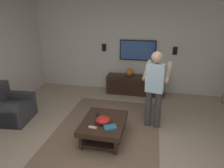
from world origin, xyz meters
TOP-DOWN VIEW (x-y plane):
  - ground_plane at (0.00, 0.00)m, footprint 7.39×7.39m
  - wall_back_tv at (3.13, 0.00)m, footprint 0.10×6.28m
  - area_rug at (0.60, 0.28)m, footprint 3.06×2.14m
  - armchair at (0.66, 2.53)m, footprint 0.88×0.89m
  - coffee_table at (0.40, 0.28)m, footprint 1.00×0.80m
  - media_console at (2.79, -0.10)m, footprint 0.45×1.70m
  - tv at (3.03, -0.10)m, footprint 0.05×1.05m
  - person_standing at (1.08, -0.64)m, footprint 0.60×0.61m
  - bowl at (0.32, 0.26)m, footprint 0.27×0.27m
  - remote_white at (0.12, 0.40)m, footprint 0.06×0.15m
  - remote_black at (0.59, 0.45)m, footprint 0.15×0.06m
  - book at (0.18, 0.10)m, footprint 0.24×0.27m
  - vase_round at (2.80, 0.09)m, footprint 0.22×0.22m
  - wall_speaker_left at (3.05, -1.15)m, footprint 0.06×0.12m
  - wall_speaker_right at (3.05, 0.92)m, footprint 0.06×0.12m

SIDE VIEW (x-z plane):
  - ground_plane at x=0.00m, z-range 0.00..0.00m
  - area_rug at x=0.60m, z-range 0.00..0.01m
  - media_console at x=2.79m, z-range 0.00..0.55m
  - armchair at x=0.66m, z-range -0.13..0.69m
  - coffee_table at x=0.40m, z-range 0.10..0.50m
  - remote_white at x=0.12m, z-range 0.40..0.42m
  - remote_black at x=0.59m, z-range 0.40..0.42m
  - book at x=0.18m, z-range 0.40..0.44m
  - bowl at x=0.32m, z-range 0.40..0.52m
  - vase_round at x=2.80m, z-range 0.55..0.77m
  - person_standing at x=1.08m, z-range 0.11..1.75m
  - tv at x=3.03m, z-range 0.98..1.57m
  - wall_speaker_left at x=3.05m, z-range 1.19..1.41m
  - wall_speaker_right at x=3.05m, z-range 1.21..1.43m
  - wall_back_tv at x=3.13m, z-range 0.00..2.85m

